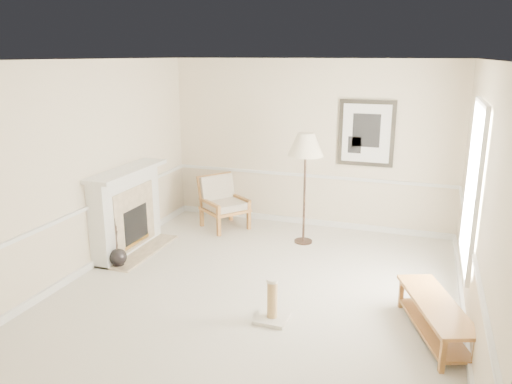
% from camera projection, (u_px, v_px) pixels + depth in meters
% --- Properties ---
extents(ground, '(5.50, 5.50, 0.00)m').
position_uv_depth(ground, '(259.00, 289.00, 6.52)').
color(ground, silver).
rests_on(ground, ground).
extents(room, '(5.04, 5.54, 2.92)m').
position_uv_depth(room, '(272.00, 148.00, 6.06)').
color(room, beige).
rests_on(room, ground).
extents(fireplace, '(0.64, 1.64, 1.31)m').
position_uv_depth(fireplace, '(127.00, 211.00, 7.64)').
color(fireplace, white).
rests_on(fireplace, ground).
extents(floor_vase, '(0.25, 0.25, 0.74)m').
position_uv_depth(floor_vase, '(118.00, 258.00, 7.17)').
color(floor_vase, black).
rests_on(floor_vase, ground).
extents(armchair, '(1.00, 0.99, 0.91)m').
position_uv_depth(armchair, '(222.00, 200.00, 8.78)').
color(armchair, olive).
rests_on(armchair, ground).
extents(floor_lamp, '(0.74, 0.74, 1.79)m').
position_uv_depth(floor_lamp, '(306.00, 148.00, 7.73)').
color(floor_lamp, black).
rests_on(floor_lamp, ground).
extents(bench, '(0.89, 1.47, 0.40)m').
position_uv_depth(bench, '(435.00, 314.00, 5.36)').
color(bench, olive).
rests_on(bench, ground).
extents(scratching_post, '(0.37, 0.37, 0.52)m').
position_uv_depth(scratching_post, '(272.00, 307.00, 5.71)').
color(scratching_post, white).
rests_on(scratching_post, ground).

